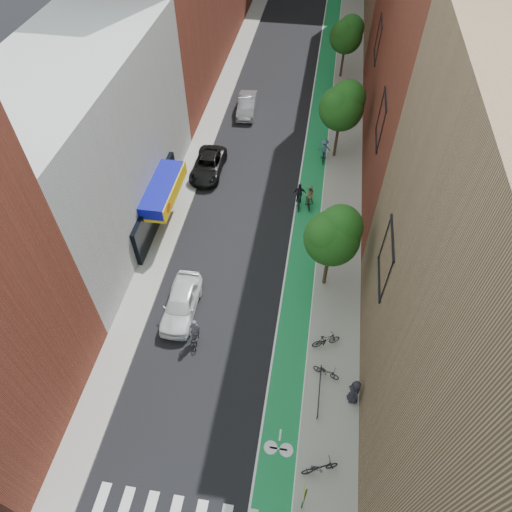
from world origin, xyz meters
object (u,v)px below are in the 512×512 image
at_px(parked_car_black, 208,165).
at_px(pedestrian, 354,391).
at_px(parked_car_white, 181,303).
at_px(cyclist_lane_mid, 299,198).
at_px(cyclist_lead, 195,334).
at_px(cyclist_lane_far, 324,151).
at_px(parked_car_silver, 247,105).
at_px(cyclist_lane_near, 309,198).

distance_m(parked_car_black, pedestrian, 21.73).
distance_m(parked_car_white, pedestrian, 11.45).
bearing_deg(cyclist_lane_mid, cyclist_lead, 62.73).
xyz_separation_m(cyclist_lead, cyclist_lane_mid, (4.85, 12.84, 0.09)).
bearing_deg(cyclist_lead, parked_car_black, -91.11).
xyz_separation_m(parked_car_black, cyclist_lead, (2.91, -15.74, -0.01)).
xyz_separation_m(parked_car_white, cyclist_lane_far, (7.74, 16.94, 0.09)).
relative_size(parked_car_silver, cyclist_lane_far, 2.28).
bearing_deg(cyclist_lane_far, cyclist_lead, 69.45).
relative_size(cyclist_lane_near, pedestrian, 1.07).
xyz_separation_m(parked_car_black, cyclist_lane_far, (9.26, 3.16, 0.19)).
xyz_separation_m(cyclist_lane_near, cyclist_lane_far, (0.77, 6.01, 0.05)).
height_order(parked_car_white, cyclist_lead, cyclist_lead).
distance_m(parked_car_silver, cyclist_lane_near, 14.18).
distance_m(cyclist_lane_near, pedestrian, 15.59).
height_order(parked_car_silver, cyclist_lead, cyclist_lead).
relative_size(parked_car_silver, cyclist_lead, 2.24).
height_order(parked_car_white, cyclist_lane_near, cyclist_lane_near).
bearing_deg(pedestrian, parked_car_black, -162.09).
height_order(cyclist_lead, cyclist_lane_near, cyclist_lead).
height_order(cyclist_lane_mid, pedestrian, cyclist_lane_mid).
distance_m(parked_car_black, cyclist_lead, 16.01).
height_order(parked_car_black, cyclist_lane_near, cyclist_lane_near).
relative_size(parked_car_black, cyclist_lead, 2.49).
height_order(parked_car_silver, cyclist_lane_near, cyclist_lane_near).
height_order(parked_car_silver, cyclist_lane_mid, cyclist_lane_mid).
xyz_separation_m(cyclist_lane_mid, pedestrian, (4.40, -15.10, 0.28)).
bearing_deg(parked_car_silver, cyclist_lane_near, -64.92).
relative_size(parked_car_black, parked_car_silver, 1.11).
distance_m(cyclist_lead, cyclist_lane_mid, 13.72).
xyz_separation_m(cyclist_lane_mid, cyclist_lane_far, (1.50, 6.07, 0.11)).
relative_size(cyclist_lane_mid, cyclist_lane_far, 1.03).
relative_size(parked_car_white, cyclist_lane_far, 2.37).
xyz_separation_m(parked_car_silver, cyclist_lane_far, (7.70, -6.36, 0.14)).
bearing_deg(parked_car_silver, pedestrian, -73.10).
relative_size(cyclist_lane_mid, pedestrian, 1.12).
bearing_deg(parked_car_white, pedestrian, -23.04).
relative_size(parked_car_black, cyclist_lane_far, 2.52).
bearing_deg(cyclist_lane_mid, parked_car_black, -27.09).
bearing_deg(parked_car_white, cyclist_lead, -56.11).
xyz_separation_m(cyclist_lead, cyclist_lane_near, (5.58, 12.89, 0.15)).
distance_m(parked_car_white, cyclist_lane_far, 18.62).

